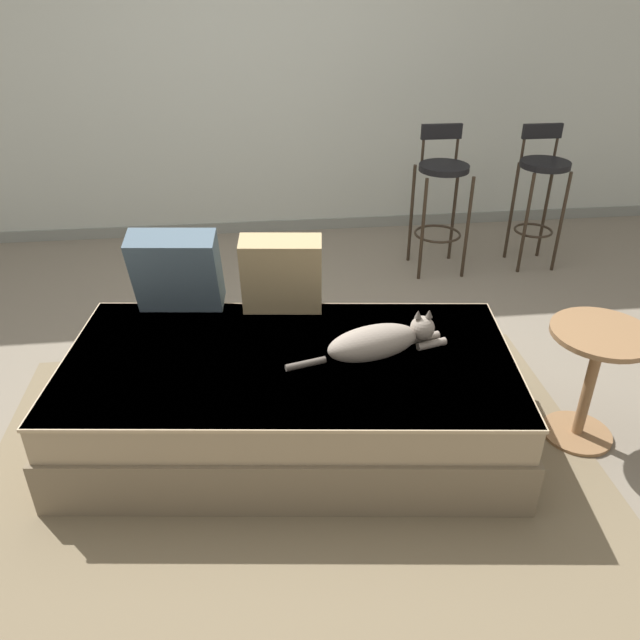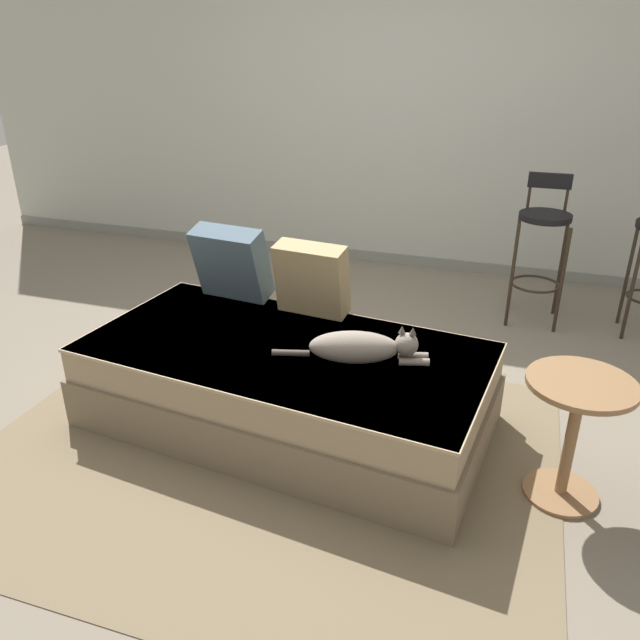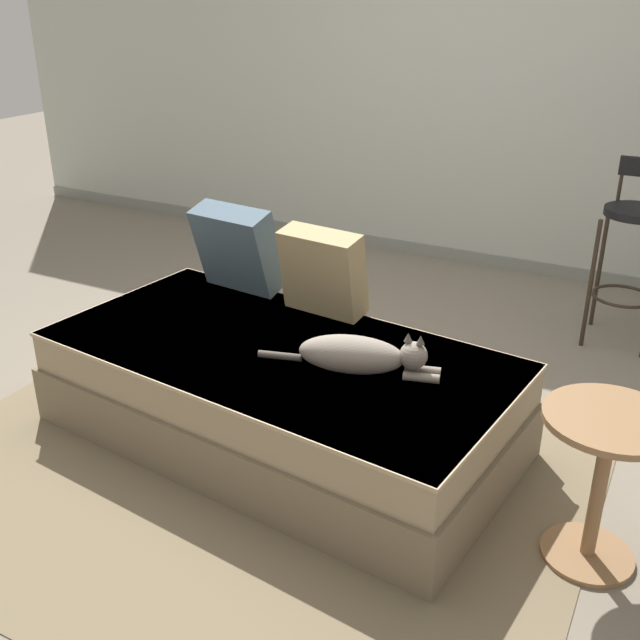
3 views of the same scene
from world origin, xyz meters
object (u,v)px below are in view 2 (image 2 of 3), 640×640
Objects in this scene: bar_stool_near_window at (542,238)px; cat at (361,347)px; couch at (286,384)px; side_table at (574,423)px; throw_pillow_corner at (232,263)px; throw_pillow_middle at (312,279)px.

cat is at bearing -113.81° from bar_stool_near_window.
side_table is (1.35, -0.16, 0.15)m from couch.
couch is at bearing -43.46° from throw_pillow_corner.
side_table is at bearing -85.05° from bar_stool_near_window.
throw_pillow_corner is at bearing 161.05° from side_table.
bar_stool_near_window is at bearing 48.39° from throw_pillow_middle.
throw_pillow_middle is at bearing -131.61° from bar_stool_near_window.
throw_pillow_corner reaches higher than couch.
throw_pillow_middle is 0.40× the size of bar_stool_near_window.
throw_pillow_corner is at bearing 136.54° from couch.
throw_pillow_middle reaches higher than couch.
couch is 3.68× the size of side_table.
bar_stool_near_window is 1.93m from side_table.
side_table reaches higher than couch.
throw_pillow_middle is (0.50, -0.06, -0.02)m from throw_pillow_corner.
throw_pillow_corner is 1.08× the size of throw_pillow_middle.
bar_stool_near_window is 1.75× the size of side_table.
cat reaches higher than side_table.
couch is 2.11× the size of bar_stool_near_window.
side_table is at bearing -6.76° from couch.
cat is 0.97m from side_table.
bar_stool_near_window is (0.79, 1.78, 0.08)m from cat.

